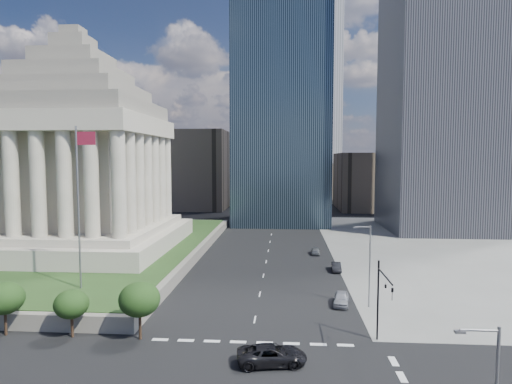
# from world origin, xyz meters

# --- Properties ---
(ground) EXTENTS (500.00, 500.00, 0.00)m
(ground) POSITION_xyz_m (0.00, 100.00, 0.00)
(ground) COLOR black
(ground) RESTS_ON ground
(sidewalk_ne) EXTENTS (68.00, 90.00, 0.03)m
(sidewalk_ne) POSITION_xyz_m (46.00, 60.00, 0.01)
(sidewalk_ne) COLOR slate
(sidewalk_ne) RESTS_ON ground
(plaza_terrace) EXTENTS (66.00, 70.00, 1.80)m
(plaza_terrace) POSITION_xyz_m (-45.00, 50.00, 0.90)
(plaza_terrace) COLOR slate
(plaza_terrace) RESTS_ON ground
(plaza_lawn) EXTENTS (64.00, 68.00, 0.10)m
(plaza_lawn) POSITION_xyz_m (-45.00, 50.00, 1.85)
(plaza_lawn) COLOR #243E19
(plaza_lawn) RESTS_ON plaza_terrace
(war_memorial) EXTENTS (34.00, 34.00, 39.00)m
(war_memorial) POSITION_xyz_m (-34.00, 48.00, 21.40)
(war_memorial) COLOR gray
(war_memorial) RESTS_ON plaza_lawn
(flagpole) EXTENTS (2.52, 0.24, 20.00)m
(flagpole) POSITION_xyz_m (-21.83, 24.00, 13.11)
(flagpole) COLOR slate
(flagpole) RESTS_ON plaza_lawn
(midrise_glass) EXTENTS (26.00, 26.00, 60.00)m
(midrise_glass) POSITION_xyz_m (2.00, 95.00, 30.00)
(midrise_glass) COLOR black
(midrise_glass) RESTS_ON ground
(highrise_ne) EXTENTS (26.00, 28.00, 100.00)m
(highrise_ne) POSITION_xyz_m (42.00, 85.00, 50.00)
(highrise_ne) COLOR black
(highrise_ne) RESTS_ON ground
(building_filler_ne) EXTENTS (20.00, 30.00, 20.00)m
(building_filler_ne) POSITION_xyz_m (32.00, 130.00, 10.00)
(building_filler_ne) COLOR brown
(building_filler_ne) RESTS_ON ground
(building_filler_nw) EXTENTS (24.00, 30.00, 28.00)m
(building_filler_nw) POSITION_xyz_m (-30.00, 130.00, 14.00)
(building_filler_nw) COLOR brown
(building_filler_nw) RESTS_ON ground
(traffic_signal_ne) EXTENTS (0.30, 5.74, 8.00)m
(traffic_signal_ne) POSITION_xyz_m (12.50, 13.70, 5.25)
(traffic_signal_ne) COLOR black
(traffic_signal_ne) RESTS_ON ground
(street_lamp_north) EXTENTS (2.13, 0.22, 10.00)m
(street_lamp_north) POSITION_xyz_m (13.33, 25.00, 5.66)
(street_lamp_north) COLOR slate
(street_lamp_north) RESTS_ON ground
(pickup_truck) EXTENTS (6.47, 3.71, 1.70)m
(pickup_truck) POSITION_xyz_m (2.25, 9.70, 0.85)
(pickup_truck) COLOR black
(pickup_truck) RESTS_ON ground
(parked_sedan_near) EXTENTS (2.55, 4.76, 1.54)m
(parked_sedan_near) POSITION_xyz_m (10.25, 25.60, 0.77)
(parked_sedan_near) COLOR #9D9FA6
(parked_sedan_near) RESTS_ON ground
(parked_sedan_mid) EXTENTS (1.55, 4.09, 1.33)m
(parked_sedan_mid) POSITION_xyz_m (11.50, 41.58, 0.67)
(parked_sedan_mid) COLOR black
(parked_sedan_mid) RESTS_ON ground
(parked_sedan_far) EXTENTS (1.79, 4.00, 1.34)m
(parked_sedan_far) POSITION_xyz_m (9.00, 53.42, 0.67)
(parked_sedan_far) COLOR #525659
(parked_sedan_far) RESTS_ON ground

